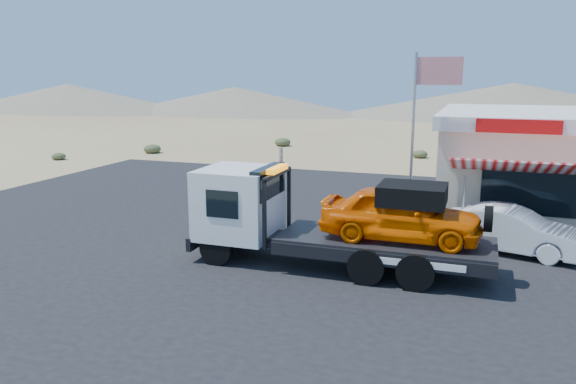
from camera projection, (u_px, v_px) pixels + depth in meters
name	position (u px, v px, depth m)	size (l,w,h in m)	color
ground	(232.00, 253.00, 17.00)	(120.00, 120.00, 0.00)	#89714D
asphalt_lot	(322.00, 233.00, 19.12)	(32.00, 24.00, 0.02)	black
tow_truck	(331.00, 215.00, 15.56)	(8.23, 2.44, 2.75)	black
white_sedan	(511.00, 230.00, 16.94)	(1.46, 4.17, 1.38)	silver
flagpole	(420.00, 121.00, 18.77)	(1.55, 0.10, 6.00)	#99999E
desert_scrub	(76.00, 171.00, 29.45)	(27.19, 35.21, 0.64)	#374324
distant_hills	(346.00, 101.00, 70.66)	(126.00, 48.00, 4.20)	#726B59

